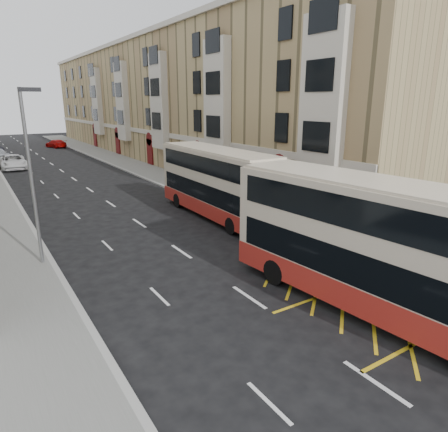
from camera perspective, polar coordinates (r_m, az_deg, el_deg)
ground at (r=13.80m, az=13.90°, el=-17.70°), size 200.00×200.00×0.00m
pavement_right at (r=41.84m, az=-8.67°, el=5.58°), size 4.00×120.00×0.15m
kerb_right at (r=41.08m, az=-11.22°, el=5.27°), size 0.25×120.00×0.15m
kerb_left at (r=38.47m, az=-28.05°, el=2.95°), size 0.25×120.00×0.15m
road_markings at (r=53.88m, az=-23.22°, el=6.72°), size 10.00×110.00×0.01m
terrace_right at (r=58.01m, az=-9.03°, el=15.85°), size 10.75×79.00×15.25m
guard_railing at (r=21.12m, az=14.61°, el=-2.97°), size 0.06×6.56×1.01m
street_lamp_near at (r=19.99m, az=-25.82°, el=6.07°), size 0.93×0.18×8.00m
double_decker_front at (r=15.30m, az=21.42°, el=-4.39°), size 3.88×12.52×4.92m
double_decker_rear at (r=26.57m, az=-1.02°, el=4.74°), size 2.87×11.57×4.60m
pedestrian_near at (r=19.78m, az=26.17°, el=-5.20°), size 0.61×0.43×1.58m
pedestrian_far at (r=21.98m, az=15.07°, el=-1.65°), size 1.18×0.78×1.86m
white_van at (r=52.54m, az=-27.90°, el=6.85°), size 2.88×5.94×1.63m
car_red at (r=74.08m, az=-22.88°, el=9.51°), size 3.15×5.01×1.35m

